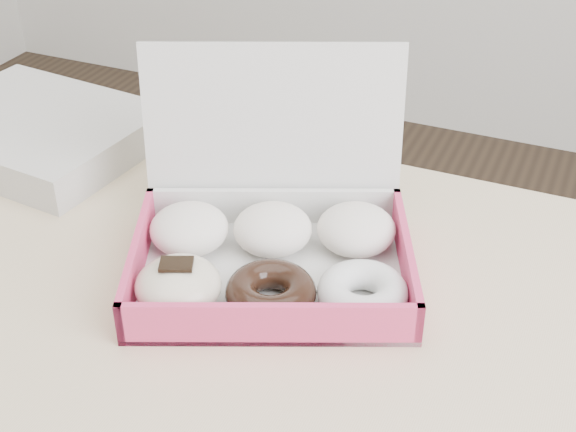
% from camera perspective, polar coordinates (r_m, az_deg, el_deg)
% --- Properties ---
extents(donut_box, '(0.34, 0.31, 0.20)m').
position_cam_1_polar(donut_box, '(0.79, -1.35, -1.97)').
color(donut_box, silver).
rests_on(donut_box, table).
extents(newspapers, '(0.30, 0.25, 0.04)m').
position_cam_1_polar(newspapers, '(1.06, -17.51, 5.77)').
color(newspapers, silver).
rests_on(newspapers, table).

